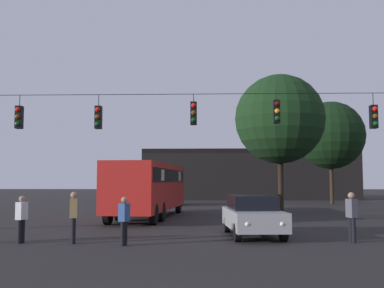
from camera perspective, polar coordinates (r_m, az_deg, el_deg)
The scene contains 12 objects.
ground_plane at distance 30.62m, azimuth 0.51°, elevation -8.50°, with size 168.00×168.00×0.00m, color black.
overhead_signal_span at distance 18.74m, azimuth -0.25°, elevation 0.48°, with size 21.65×0.44×6.35m.
city_bus at distance 26.02m, azimuth -5.37°, elevation -5.05°, with size 3.39×11.17×3.00m.
car_near_right at distance 17.44m, azimuth 7.58°, elevation -8.78°, with size 2.14×4.44×1.52m.
car_far_left at distance 39.58m, azimuth -2.54°, elevation -6.46°, with size 1.96×4.39×1.52m.
pedestrian_crossing_left at distance 16.47m, azimuth -20.51°, elevation -8.48°, with size 0.33×0.41×1.57m.
pedestrian_crossing_center at distance 15.86m, azimuth -14.56°, elevation -8.47°, with size 0.31×0.40×1.71m.
pedestrian_near_bus at distance 16.53m, azimuth 19.32°, elevation -8.24°, with size 0.34×0.42×1.69m.
pedestrian_far_side at distance 15.05m, azimuth -8.47°, elevation -9.14°, with size 0.35×0.42×1.56m.
corner_building at distance 54.55m, azimuth 6.90°, elevation -3.84°, with size 23.72×10.06×5.57m.
tree_left_silhouette at distance 30.34m, azimuth 10.89°, elevation 3.06°, with size 5.82×5.82×9.00m.
tree_right_far at distance 43.01m, azimuth 16.90°, elevation 1.04°, with size 6.09×6.09×9.22m.
Camera 1 is at (0.70, -6.04, 2.07)m, focal length 42.73 mm.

